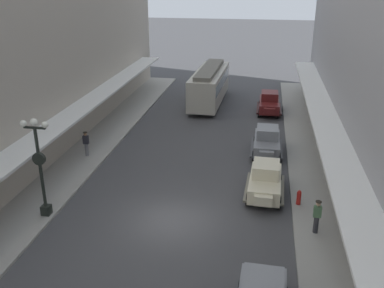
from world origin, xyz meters
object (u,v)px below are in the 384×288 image
at_px(lamp_post_with_clock, 40,164).
at_px(pedestrian_0, 86,143).
at_px(parked_car_0, 265,179).
at_px(streetcar, 209,84).
at_px(pedestrian_1, 347,209).
at_px(parked_car_1, 269,102).
at_px(pedestrian_2, 317,216).
at_px(parked_car_2, 267,141).
at_px(fire_hydrant, 299,197).

bearing_deg(lamp_post_with_clock, pedestrian_0, 96.97).
relative_size(parked_car_0, streetcar, 0.44).
xyz_separation_m(lamp_post_with_clock, pedestrian_1, (14.90, 1.54, -1.97)).
height_order(parked_car_1, pedestrian_2, parked_car_1).
relative_size(parked_car_2, pedestrian_1, 2.55).
xyz_separation_m(streetcar, fire_hydrant, (7.23, -18.46, -1.34)).
xyz_separation_m(parked_car_2, pedestrian_2, (2.39, -9.66, 0.07)).
bearing_deg(parked_car_2, streetcar, 115.67).
distance_m(parked_car_0, parked_car_1, 15.46).
relative_size(parked_car_1, pedestrian_0, 2.56).
height_order(parked_car_0, fire_hydrant, parked_car_0).
height_order(lamp_post_with_clock, fire_hydrant, lamp_post_with_clock).
bearing_deg(pedestrian_2, parked_car_2, 103.89).
relative_size(parked_car_2, pedestrian_0, 2.55).
bearing_deg(pedestrian_2, parked_car_0, 123.55).
xyz_separation_m(parked_car_2, pedestrian_0, (-11.92, -2.70, 0.07)).
bearing_deg(parked_car_2, parked_car_1, 89.23).
relative_size(lamp_post_with_clock, pedestrian_0, 3.09).
bearing_deg(pedestrian_2, parked_car_1, 96.74).
xyz_separation_m(pedestrian_0, pedestrian_2, (14.31, -6.96, 0.00)).
relative_size(parked_car_1, streetcar, 0.44).
bearing_deg(parked_car_0, streetcar, 107.36).
bearing_deg(fire_hydrant, parked_car_0, 149.45).
bearing_deg(parked_car_0, pedestrian_1, -34.60).
bearing_deg(streetcar, parked_car_2, -64.33).
bearing_deg(pedestrian_2, pedestrian_0, 154.06).
distance_m(parked_car_1, lamp_post_with_clock, 22.74).
bearing_deg(pedestrian_0, pedestrian_2, -25.94).
distance_m(streetcar, lamp_post_with_clock, 22.38).
bearing_deg(streetcar, pedestrian_0, -114.55).
bearing_deg(pedestrian_2, pedestrian_1, 31.82).
xyz_separation_m(parked_car_1, pedestrian_2, (2.26, -19.13, 0.07)).
distance_m(parked_car_0, parked_car_2, 5.99).
relative_size(lamp_post_with_clock, pedestrian_1, 3.09).
bearing_deg(parked_car_0, parked_car_1, 89.37).
bearing_deg(parked_car_2, pedestrian_0, -167.25).
height_order(lamp_post_with_clock, pedestrian_1, lamp_post_with_clock).
distance_m(parked_car_1, fire_hydrant, 16.61).
bearing_deg(pedestrian_0, parked_car_2, 12.75).
relative_size(streetcar, lamp_post_with_clock, 1.87).
relative_size(parked_car_0, parked_car_2, 1.01).
distance_m(pedestrian_0, pedestrian_2, 15.91).
xyz_separation_m(parked_car_0, pedestrian_2, (2.43, -3.67, 0.07)).
distance_m(lamp_post_with_clock, fire_hydrant, 13.37).
relative_size(streetcar, pedestrian_1, 5.79).
xyz_separation_m(lamp_post_with_clock, pedestrian_0, (-0.93, 7.56, -1.97)).
xyz_separation_m(parked_car_0, lamp_post_with_clock, (-10.95, -4.27, 2.04)).
bearing_deg(fire_hydrant, pedestrian_2, -76.29).
xyz_separation_m(parked_car_2, lamp_post_with_clock, (-11.00, -10.26, 2.04)).
distance_m(parked_car_0, pedestrian_0, 12.33).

